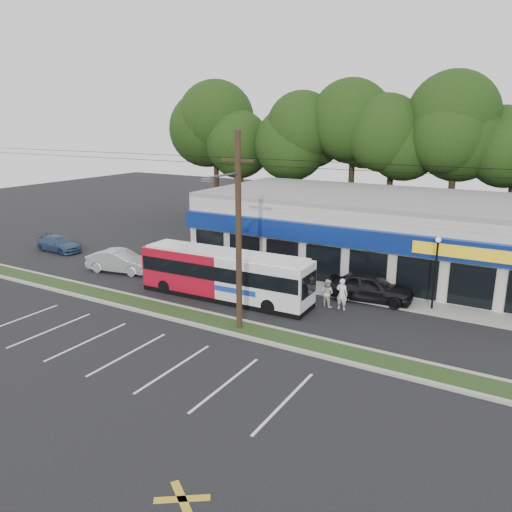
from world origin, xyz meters
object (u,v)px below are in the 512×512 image
at_px(pedestrian_a, 342,294).
at_px(pedestrian_b, 327,293).
at_px(utility_pole, 235,226).
at_px(lamp_post, 436,265).
at_px(car_blue, 59,244).
at_px(metrobus, 225,274).
at_px(car_dark, 370,287).
at_px(car_silver, 120,261).

height_order(pedestrian_a, pedestrian_b, pedestrian_a).
bearing_deg(utility_pole, pedestrian_a, 55.59).
relative_size(lamp_post, pedestrian_b, 2.60).
height_order(lamp_post, car_blue, lamp_post).
xyz_separation_m(utility_pole, metrobus, (-3.05, 3.57, -3.87)).
relative_size(utility_pole, metrobus, 4.57).
bearing_deg(lamp_post, utility_pole, -136.05).
height_order(utility_pole, lamp_post, utility_pole).
bearing_deg(pedestrian_b, car_dark, -117.62).
height_order(metrobus, car_silver, metrobus).
relative_size(metrobus, pedestrian_b, 6.68).
xyz_separation_m(utility_pole, car_dark, (4.61, 7.57, -4.55)).
bearing_deg(lamp_post, pedestrian_a, -150.95).
xyz_separation_m(car_silver, car_blue, (-8.66, 1.69, -0.16)).
relative_size(utility_pole, car_dark, 9.90).
bearing_deg(car_silver, car_dark, -90.49).
bearing_deg(car_silver, utility_pole, -120.31).
height_order(metrobus, pedestrian_b, metrobus).
bearing_deg(lamp_post, car_dark, -175.18).
height_order(metrobus, car_blue, metrobus).
distance_m(utility_pole, pedestrian_a, 7.93).
height_order(car_dark, pedestrian_b, car_dark).
bearing_deg(utility_pole, car_blue, 164.01).
xyz_separation_m(pedestrian_a, pedestrian_b, (-0.90, 0.01, -0.10)).
bearing_deg(car_blue, pedestrian_b, -88.88).
xyz_separation_m(lamp_post, pedestrian_a, (-4.48, -2.49, -1.75)).
relative_size(car_silver, pedestrian_b, 2.93).
bearing_deg(utility_pole, car_silver, 160.74).
distance_m(pedestrian_a, pedestrian_b, 0.90).
bearing_deg(car_dark, metrobus, 111.59).
bearing_deg(lamp_post, metrobus, -159.03).
distance_m(car_blue, pedestrian_b, 24.00).
height_order(car_blue, pedestrian_a, pedestrian_a).
height_order(lamp_post, pedestrian_b, lamp_post).
bearing_deg(metrobus, lamp_post, 19.05).
height_order(car_dark, car_silver, car_dark).
xyz_separation_m(metrobus, pedestrian_b, (5.85, 1.83, -0.73)).
bearing_deg(car_blue, car_silver, -98.34).
bearing_deg(pedestrian_a, lamp_post, -149.14).
height_order(lamp_post, car_silver, lamp_post).
relative_size(car_dark, car_silver, 1.05).
bearing_deg(utility_pole, car_dark, 58.68).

